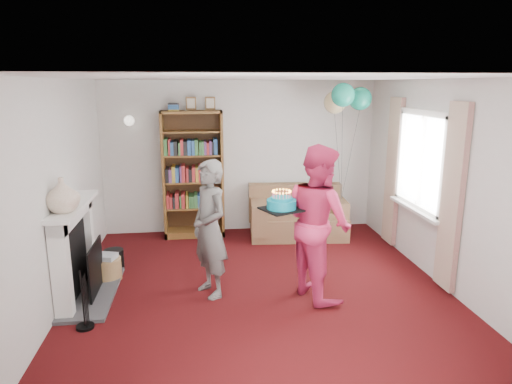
{
  "coord_description": "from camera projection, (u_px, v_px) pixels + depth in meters",
  "views": [
    {
      "loc": [
        -0.7,
        -4.99,
        2.44
      ],
      "look_at": [
        0.02,
        0.6,
        1.1
      ],
      "focal_mm": 32.0,
      "sensor_mm": 36.0,
      "label": 1
    }
  ],
  "objects": [
    {
      "name": "ground",
      "position": [
        261.0,
        292.0,
        5.47
      ],
      "size": [
        5.0,
        5.0,
        0.0
      ],
      "primitive_type": "plane",
      "color": "black",
      "rests_on": "ground"
    },
    {
      "name": "wall_back",
      "position": [
        240.0,
        157.0,
        7.6
      ],
      "size": [
        4.5,
        0.02,
        2.5
      ],
      "primitive_type": "cube",
      "color": "silver",
      "rests_on": "ground"
    },
    {
      "name": "wall_left",
      "position": [
        53.0,
        197.0,
        4.9
      ],
      "size": [
        0.02,
        5.0,
        2.5
      ],
      "primitive_type": "cube",
      "color": "silver",
      "rests_on": "ground"
    },
    {
      "name": "wall_right",
      "position": [
        448.0,
        186.0,
        5.46
      ],
      "size": [
        0.02,
        5.0,
        2.5
      ],
      "primitive_type": "cube",
      "color": "silver",
      "rests_on": "ground"
    },
    {
      "name": "ceiling",
      "position": [
        261.0,
        77.0,
        4.89
      ],
      "size": [
        4.5,
        5.0,
        0.01
      ],
      "primitive_type": "cube",
      "color": "white",
      "rests_on": "wall_back"
    },
    {
      "name": "fireplace",
      "position": [
        80.0,
        255.0,
        5.28
      ],
      "size": [
        0.55,
        1.8,
        1.12
      ],
      "color": "#3F3F42",
      "rests_on": "ground"
    },
    {
      "name": "window_bay",
      "position": [
        419.0,
        179.0,
        6.04
      ],
      "size": [
        0.14,
        2.02,
        2.2
      ],
      "color": "white",
      "rests_on": "ground"
    },
    {
      "name": "wall_sconce",
      "position": [
        129.0,
        121.0,
        7.1
      ],
      "size": [
        0.16,
        0.23,
        0.16
      ],
      "color": "gold",
      "rests_on": "ground"
    },
    {
      "name": "bookcase",
      "position": [
        193.0,
        176.0,
        7.36
      ],
      "size": [
        0.96,
        0.42,
        2.24
      ],
      "color": "#472B14",
      "rests_on": "ground"
    },
    {
      "name": "sofa",
      "position": [
        297.0,
        216.0,
        7.5
      ],
      "size": [
        1.54,
        0.82,
        0.82
      ],
      "rotation": [
        0.0,
        0.0,
        -0.09
      ],
      "color": "brown",
      "rests_on": "ground"
    },
    {
      "name": "wicker_basket",
      "position": [
        106.0,
        268.0,
        5.8
      ],
      "size": [
        0.37,
        0.37,
        0.34
      ],
      "rotation": [
        0.0,
        0.0,
        -0.29
      ],
      "color": "olive",
      "rests_on": "ground"
    },
    {
      "name": "person_striped",
      "position": [
        210.0,
        229.0,
        5.26
      ],
      "size": [
        0.61,
        0.7,
        1.61
      ],
      "primitive_type": "imported",
      "rotation": [
        0.0,
        0.0,
        -1.1
      ],
      "color": "black",
      "rests_on": "ground"
    },
    {
      "name": "person_magenta",
      "position": [
        319.0,
        222.0,
        5.23
      ],
      "size": [
        0.91,
        1.04,
        1.79
      ],
      "primitive_type": "imported",
      "rotation": [
        0.0,
        0.0,
        1.88
      ],
      "color": "#CA2856",
      "rests_on": "ground"
    },
    {
      "name": "birthday_cake",
      "position": [
        281.0,
        204.0,
        5.04
      ],
      "size": [
        0.39,
        0.39,
        0.22
      ],
      "rotation": [
        0.0,
        0.0,
        0.42
      ],
      "color": "black",
      "rests_on": "ground"
    },
    {
      "name": "balloons",
      "position": [
        346.0,
        99.0,
        6.84
      ],
      "size": [
        0.68,
        0.73,
        1.81
      ],
      "color": "#3F3F3F",
      "rests_on": "ground"
    },
    {
      "name": "mantel_vase",
      "position": [
        62.0,
        195.0,
        4.76
      ],
      "size": [
        0.36,
        0.36,
        0.37
      ],
      "primitive_type": "imported",
      "rotation": [
        0.0,
        0.0,
        0.02
      ],
      "color": "beige",
      "rests_on": "fireplace"
    }
  ]
}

